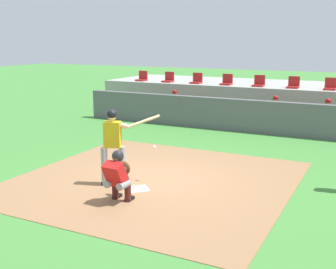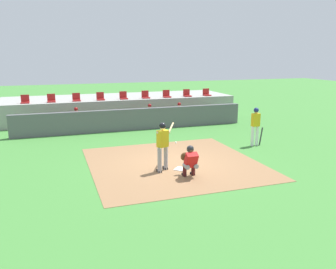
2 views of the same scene
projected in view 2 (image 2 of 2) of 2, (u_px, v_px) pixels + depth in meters
name	position (u px, v px, depth m)	size (l,w,h in m)	color
ground_plane	(174.00, 163.00, 13.36)	(80.00, 80.00, 0.00)	#428438
dirt_infield	(174.00, 163.00, 13.36)	(6.40, 6.40, 0.01)	#936B47
home_plate	(181.00, 169.00, 12.62)	(0.44, 0.44, 0.02)	white
batter_at_plate	(163.00, 143.00, 12.24)	(1.00, 1.15, 1.80)	#99999E
catcher_crouched	(190.00, 160.00, 11.74)	(0.49, 1.86, 1.13)	gray
on_deck_batter	(256.00, 124.00, 15.76)	(0.58, 0.23, 1.79)	silver
dugout_wall	(134.00, 119.00, 19.22)	(13.00, 0.30, 1.20)	#59595E
dugout_bench	(131.00, 123.00, 20.22)	(11.80, 0.44, 0.45)	olive
dugout_player_0	(77.00, 119.00, 19.00)	(0.49, 0.70, 1.30)	#939399
dugout_player_1	(150.00, 115.00, 20.35)	(0.49, 0.70, 1.30)	#939399
dugout_player_2	(180.00, 113.00, 20.94)	(0.49, 0.70, 1.30)	#939399
stands_platform	(119.00, 107.00, 23.25)	(15.00, 4.40, 1.40)	#9E9E99
stadium_seat_0	(25.00, 101.00, 19.83)	(0.46, 0.46, 0.48)	#A51E1E
stadium_seat_1	(51.00, 100.00, 20.29)	(0.46, 0.46, 0.48)	#A51E1E
stadium_seat_2	(76.00, 99.00, 20.74)	(0.46, 0.46, 0.48)	#A51E1E
stadium_seat_3	(100.00, 98.00, 21.20)	(0.46, 0.46, 0.48)	#A51E1E
stadium_seat_4	(123.00, 97.00, 21.66)	(0.46, 0.46, 0.48)	#A51E1E
stadium_seat_5	(146.00, 96.00, 22.11)	(0.46, 0.46, 0.48)	#A51E1E
stadium_seat_6	(167.00, 95.00, 22.57)	(0.46, 0.46, 0.48)	#A51E1E
stadium_seat_7	(187.00, 94.00, 23.03)	(0.46, 0.46, 0.48)	#A51E1E
stadium_seat_8	(207.00, 94.00, 23.48)	(0.46, 0.46, 0.48)	#A51E1E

